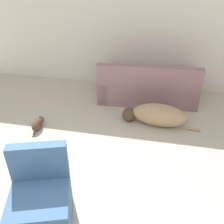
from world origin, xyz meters
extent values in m
cube|color=silver|center=(0.00, 4.06, 1.34)|extent=(6.86, 0.06, 2.67)
cube|color=gray|center=(0.74, 3.40, 0.22)|extent=(2.01, 0.99, 0.44)
cube|color=gray|center=(0.77, 3.03, 0.65)|extent=(1.96, 0.26, 0.42)
cube|color=gray|center=(1.62, 3.46, 0.29)|extent=(0.25, 0.88, 0.58)
cube|color=gray|center=(-0.13, 3.35, 0.29)|extent=(0.25, 0.88, 0.58)
ellipsoid|color=#A38460|center=(1.04, 2.44, 0.21)|extent=(0.97, 0.44, 0.41)
sphere|color=#493726|center=(0.50, 2.49, 0.13)|extent=(0.27, 0.27, 0.25)
cylinder|color=#A38460|center=(1.63, 2.39, 0.02)|extent=(0.24, 0.06, 0.04)
ellipsoid|color=#473323|center=(-1.02, 1.92, 0.09)|extent=(0.20, 0.36, 0.17)
sphere|color=brown|center=(-1.05, 2.12, 0.06)|extent=(0.13, 0.13, 0.11)
cylinder|color=#473323|center=(-0.99, 1.71, 0.01)|extent=(0.04, 0.09, 0.02)
cube|color=#B7B7BC|center=(-0.39, 1.06, 0.01)|extent=(0.34, 0.28, 0.02)
cube|color=#B7B7BC|center=(-0.35, 1.21, 0.12)|extent=(0.31, 0.17, 0.21)
cube|color=#0F1938|center=(-0.35, 1.20, 0.12)|extent=(0.29, 0.15, 0.18)
cube|color=#385B84|center=(-0.13, 0.23, 0.23)|extent=(0.78, 0.79, 0.46)
cube|color=#385B84|center=(-0.21, 0.48, 0.68)|extent=(0.62, 0.30, 0.43)
camera|label=1|loc=(0.95, -1.32, 2.50)|focal=40.00mm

